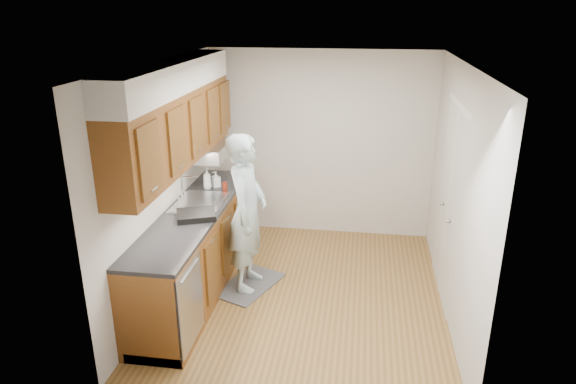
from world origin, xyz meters
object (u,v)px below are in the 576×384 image
object	(u,v)px
dish_rack	(196,215)
soda_can	(225,187)
person	(247,203)
soap_bottle_a	(207,179)
soap_bottle_b	(216,179)

from	to	relation	value
dish_rack	soda_can	bearing A→B (deg)	62.72
person	soap_bottle_a	distance (m)	0.84
soap_bottle_a	dish_rack	distance (m)	0.90
soda_can	dish_rack	xyz separation A→B (m)	(-0.08, -0.84, -0.02)
soda_can	person	bearing A→B (deg)	-53.92
soap_bottle_a	soda_can	xyz separation A→B (m)	(0.23, -0.04, -0.07)
soap_bottle_a	soda_can	distance (m)	0.24
soap_bottle_a	soap_bottle_b	distance (m)	0.12
dish_rack	soap_bottle_b	bearing A→B (deg)	71.94
soap_bottle_a	dish_rack	xyz separation A→B (m)	(0.14, -0.88, -0.10)
soda_can	dish_rack	world-z (taller)	soda_can
person	soap_bottle_b	distance (m)	0.84
soda_can	dish_rack	size ratio (longest dim) A/B	0.27
soap_bottle_a	person	bearing A→B (deg)	-42.99
person	soap_bottle_b	size ratio (longest dim) A/B	10.17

